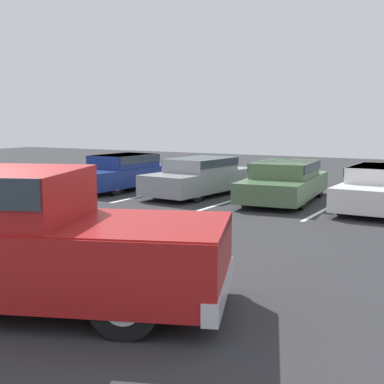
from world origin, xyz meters
name	(u,v)px	position (x,y,z in m)	size (l,w,h in m)	color
stall_stripe_a	(93,187)	(-6.34, 10.51, 0.00)	(0.12, 5.46, 0.01)	white
stall_stripe_b	(160,192)	(-3.35, 10.51, 0.00)	(0.12, 5.46, 0.01)	white
stall_stripe_c	(238,198)	(-0.37, 10.51, 0.00)	(0.12, 5.46, 0.01)	white
stall_stripe_d	(332,206)	(2.61, 10.51, 0.00)	(0.12, 5.46, 0.01)	white
pickup_truck	(26,240)	(1.26, 0.14, 0.91)	(5.81, 3.89, 1.85)	#A51919
parked_sedan_a	(123,171)	(-4.90, 10.49, 0.67)	(1.93, 4.44, 1.25)	navy
parked_sedan_b	(200,176)	(-1.81, 10.58, 0.65)	(2.11, 4.57, 1.24)	gray
parked_sedan_c	(285,180)	(1.08, 10.75, 0.65)	(2.30, 4.80, 1.22)	#4C6B47
parked_sedan_d	(382,186)	(3.97, 10.67, 0.64)	(1.86, 4.54, 1.21)	silver
wheel_stop_curb	(233,182)	(-2.15, 13.87, 0.07)	(1.61, 0.20, 0.14)	#B7B2A8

